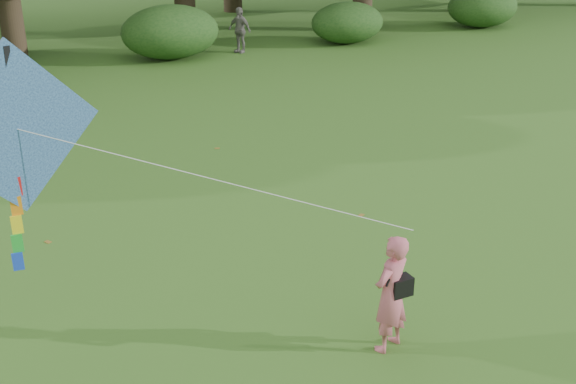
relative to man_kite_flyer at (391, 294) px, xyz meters
name	(u,v)px	position (x,y,z in m)	size (l,w,h in m)	color
ground	(379,338)	(0.01, 0.22, -0.83)	(100.00, 100.00, 0.00)	#265114
man_kite_flyer	(391,294)	(0.00, 0.00, 0.00)	(0.61, 0.40, 1.66)	#C65D6B
bystander_right	(239,30)	(5.58, 17.92, -0.01)	(0.97, 0.40, 1.65)	slate
crossbody_bag	(400,285)	(0.12, -0.03, 0.11)	(0.43, 0.20, 0.68)	black
flying_kite	(17,133)	(-4.03, 2.34, 2.12)	(5.37, 2.73, 3.04)	#2541A1
shrub_band	(65,46)	(-0.71, 17.82, 0.03)	(39.15, 3.22, 1.88)	#264919
fallen_leaves	(226,247)	(-0.84, 3.67, -0.82)	(11.62, 12.40, 0.01)	brown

